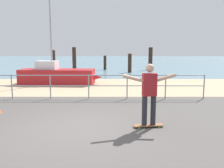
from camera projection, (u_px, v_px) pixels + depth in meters
ground_plane at (70, 144)px, 5.15m from camera, size 24.00×10.00×0.04m
beach_strip at (95, 86)px, 13.06m from camera, size 24.00×6.00×0.04m
sea_surface at (106, 61)px, 40.73m from camera, size 72.00×50.00×0.04m
railing_fence at (49, 83)px, 9.58m from camera, size 13.01×0.05×1.05m
sailboat at (59, 76)px, 13.76m from camera, size 5.01×1.69×5.36m
skateboard at (148, 125)px, 6.18m from camera, size 0.82×0.31×0.08m
skateboarder at (149, 91)px, 6.04m from camera, size 1.44×0.29×1.65m
groyne_post_0 at (52, 61)px, 20.49m from camera, size 0.39×0.39×2.00m
groyne_post_1 at (74, 61)px, 18.12m from camera, size 0.30×0.30×2.24m
groyne_post_2 at (104, 63)px, 22.92m from camera, size 0.28×0.28×1.44m
groyne_post_3 at (129, 63)px, 20.33m from camera, size 0.33×0.33×1.70m
groyne_post_4 at (150, 59)px, 22.96m from camera, size 0.40×0.40×2.26m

